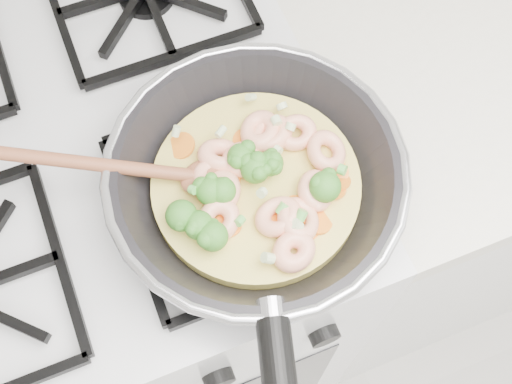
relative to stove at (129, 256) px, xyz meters
name	(u,v)px	position (x,y,z in m)	size (l,w,h in m)	color
stove	(129,256)	(0.00, 0.00, 0.00)	(0.60, 0.60, 0.92)	white
skillet	(255,186)	(0.17, -0.17, 0.50)	(0.43, 0.46, 0.10)	black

